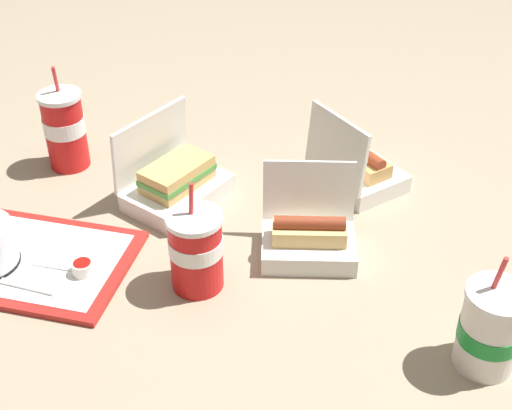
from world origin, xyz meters
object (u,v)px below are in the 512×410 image
Objects in this scene: soda_cup_center at (65,129)px; soda_cup_front at (490,329)px; clamshell_hotdog_center at (356,168)px; food_tray at (32,261)px; soda_cup_left at (196,250)px; plastic_fork at (28,287)px; clamshell_sandwich_right at (175,182)px; ketchup_cup at (83,267)px; clamshell_hotdog_front at (309,237)px.

soda_cup_front is at bearing 166.06° from soda_cup_center.
food_tray is at bearing 45.86° from clamshell_hotdog_center.
soda_cup_left is (-0.31, -0.07, 0.07)m from food_tray.
clamshell_sandwich_right reaches higher than plastic_fork.
soda_cup_left reaches higher than ketchup_cup.
soda_cup_center is at bearing -8.26° from clamshell_hotdog_front.
clamshell_hotdog_center is (-0.33, -0.20, -0.00)m from clamshell_sandwich_right.
soda_cup_center is (0.61, -0.09, 0.05)m from clamshell_hotdog_front.
clamshell_sandwich_right is (0.32, -0.06, 0.00)m from clamshell_hotdog_front.
clamshell_hotdog_front is 0.61m from soda_cup_center.
plastic_fork is 0.52m from clamshell_hotdog_front.
ketchup_cup is 0.17× the size of clamshell_hotdog_center.
food_tray is 0.33m from soda_cup_left.
soda_cup_front is at bearing 156.90° from clamshell_hotdog_front.
food_tray is 1.93× the size of soda_cup_front.
clamshell_hotdog_center is at bearing -148.39° from clamshell_sandwich_right.
clamshell_hotdog_front reaches higher than plastic_fork.
ketchup_cup is 0.29m from clamshell_sandwich_right.
clamshell_hotdog_center reaches higher than food_tray.
plastic_fork is 0.52× the size of soda_cup_left.
clamshell_sandwich_right is at bearing 174.47° from soda_cup_center.
clamshell_sandwich_right is at bearing -53.39° from soda_cup_left.
clamshell_hotdog_center is 0.98× the size of soda_cup_center.
clamshell_hotdog_front is (-0.42, -0.30, 0.02)m from plastic_fork.
ketchup_cup is at bearing -178.50° from food_tray.
soda_cup_left reaches higher than soda_cup_front.
soda_cup_left reaches higher than clamshell_hotdog_front.
food_tray is 1.70× the size of clamshell_sandwich_right.
soda_cup_front is at bearing -178.71° from soda_cup_left.
soda_cup_center reaches higher than soda_cup_left.
plastic_fork is 0.72m from clamshell_hotdog_center.
plastic_fork is 0.50× the size of clamshell_hotdog_front.
soda_cup_left is (0.15, 0.16, 0.04)m from clamshell_hotdog_front.
soda_cup_center is at bearing -70.18° from plastic_fork.
food_tray is 1.70× the size of soda_cup_center.
clamshell_sandwich_right is (-0.10, -0.36, 0.03)m from plastic_fork.
clamshell_hotdog_front is at bearing 171.74° from soda_cup_center.
food_tray is at bearing -61.47° from plastic_fork.
plastic_fork is at bearing 123.95° from food_tray.
plastic_fork is (0.07, 0.07, -0.01)m from ketchup_cup.
clamshell_hotdog_center is at bearing -111.58° from soda_cup_left.
clamshell_hotdog_center is at bearing -92.99° from clamshell_hotdog_front.
clamshell_sandwich_right is at bearing -17.40° from soda_cup_front.
clamshell_hotdog_center reaches higher than clamshell_hotdog_front.
clamshell_hotdog_front is 1.03× the size of soda_cup_left.
ketchup_cup is 0.36× the size of plastic_fork.
clamshell_hotdog_center is 1.11× the size of soda_cup_front.
soda_cup_center is (0.14, -0.32, 0.09)m from food_tray.
soda_cup_front is (-0.77, -0.15, 0.06)m from plastic_fork.
clamshell_sandwich_right is 0.70m from soda_cup_front.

